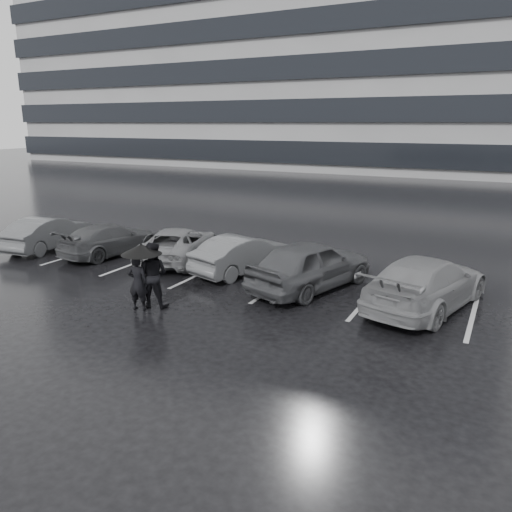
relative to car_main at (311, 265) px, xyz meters
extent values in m
plane|color=black|center=(-1.60, -2.01, -0.76)|extent=(160.00, 160.00, 0.00)
cube|color=gray|center=(-23.60, 45.99, 13.24)|extent=(60.00, 25.00, 28.00)
cube|color=black|center=(-23.60, 45.99, 1.24)|extent=(60.60, 25.60, 2.20)
cube|color=black|center=(-23.60, 45.99, 5.24)|extent=(60.60, 25.60, 2.20)
cube|color=black|center=(-23.60, 45.99, 9.24)|extent=(60.60, 25.60, 2.20)
cube|color=black|center=(-23.60, 45.99, 13.24)|extent=(60.60, 25.60, 2.20)
cube|color=black|center=(-23.60, 45.99, 17.24)|extent=(60.60, 25.60, 2.20)
imported|color=black|center=(0.00, 0.00, 0.00)|extent=(3.01, 4.77, 1.51)
imported|color=#323235|center=(-2.64, 0.58, -0.13)|extent=(2.34, 4.04, 1.26)
imported|color=#535255|center=(-5.42, 0.78, -0.15)|extent=(3.21, 4.78, 1.22)
imported|color=black|center=(-8.25, 0.32, -0.16)|extent=(2.23, 4.29, 1.19)
imported|color=#323235|center=(-11.07, -0.14, -0.11)|extent=(1.83, 4.06, 1.29)
imported|color=#535255|center=(3.36, -0.05, -0.05)|extent=(3.09, 5.20, 1.41)
imported|color=black|center=(-3.45, -3.76, 0.00)|extent=(0.62, 0.48, 1.51)
imported|color=black|center=(-3.26, -3.38, 0.14)|extent=(1.02, 0.88, 1.80)
cylinder|color=black|center=(-3.37, -3.63, 0.03)|extent=(0.02, 0.02, 1.56)
cone|color=black|center=(-3.37, -3.63, 0.91)|extent=(1.08, 1.08, 0.27)
sphere|color=black|center=(-3.37, -3.63, 1.04)|extent=(0.05, 0.05, 0.05)
cube|color=#B5B5B8|center=(-12.20, 0.49, -0.76)|extent=(0.12, 5.00, 0.00)
cube|color=#B5B5B8|center=(-9.40, 0.49, -0.76)|extent=(0.12, 5.00, 0.00)
cube|color=#B5B5B8|center=(-6.60, 0.49, -0.76)|extent=(0.12, 5.00, 0.00)
cube|color=#B5B5B8|center=(-3.80, 0.49, -0.76)|extent=(0.12, 5.00, 0.00)
cube|color=#B5B5B8|center=(-1.00, 0.49, -0.76)|extent=(0.12, 5.00, 0.00)
cube|color=#B5B5B8|center=(1.80, 0.49, -0.76)|extent=(0.12, 5.00, 0.00)
cube|color=#B5B5B8|center=(4.60, 0.49, -0.76)|extent=(0.12, 5.00, 0.00)
camera|label=1|loc=(5.15, -13.54, 4.13)|focal=35.00mm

